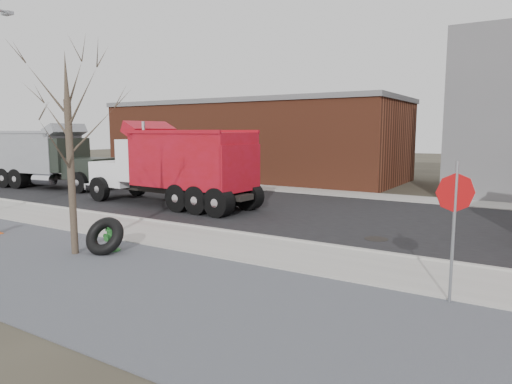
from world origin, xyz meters
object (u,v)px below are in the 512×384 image
Objects in this scene: dump_truck_red_b at (173,164)px; dump_truck_grey at (47,156)px; fire_hydrant at (111,238)px; truck_tire at (105,236)px; stop_sign at (455,207)px.

dump_truck_red_b is 10.47m from dump_truck_grey.
dump_truck_red_b is at bearing 107.25° from fire_hydrant.
fire_hydrant is 7.73m from dump_truck_red_b.
dump_truck_grey reaches higher than truck_tire.
dump_truck_red_b reaches higher than dump_truck_grey.
dump_truck_grey reaches higher than fire_hydrant.
stop_sign is at bearing 7.08° from truck_tire.
truck_tire is 0.14× the size of dump_truck_red_b.
truck_tire reaches higher than fire_hydrant.
fire_hydrant is at bearing 175.96° from stop_sign.
dump_truck_red_b is (-3.75, 6.84, 1.36)m from truck_tire.
dump_truck_grey is at bearing 139.59° from fire_hydrant.
truck_tire is at bearing 121.86° from dump_truck_red_b.
stop_sign reaches higher than fire_hydrant.
dump_truck_red_b is (-3.73, 6.61, 1.45)m from fire_hydrant.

